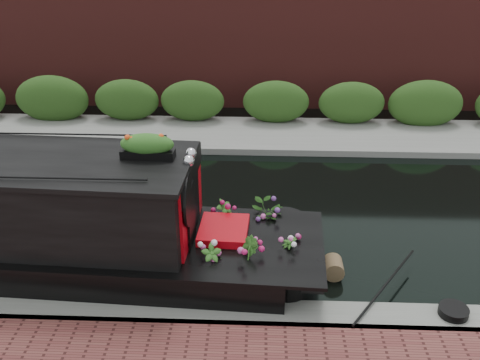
{
  "coord_description": "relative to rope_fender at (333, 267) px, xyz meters",
  "views": [
    {
      "loc": [
        1.81,
        -9.62,
        5.73
      ],
      "look_at": [
        1.44,
        -0.6,
        1.12
      ],
      "focal_mm": 40.0,
      "sensor_mm": 36.0,
      "label": 1
    }
  ],
  "objects": [
    {
      "name": "coiled_mooring_rope",
      "position": [
        1.65,
        -1.22,
        0.14
      ],
      "size": [
        0.45,
        0.45,
        0.12
      ],
      "primitive_type": "cylinder",
      "color": "black",
      "rests_on": "near_bank_coping"
    },
    {
      "name": "far_bank_path",
      "position": [
        -3.12,
        6.21,
        -0.17
      ],
      "size": [
        40.0,
        2.4,
        0.34
      ],
      "primitive_type": "cube",
      "color": "gray",
      "rests_on": "ground"
    },
    {
      "name": "rope_fender",
      "position": [
        0.0,
        0.0,
        0.0
      ],
      "size": [
        0.35,
        0.39,
        0.35
      ],
      "primitive_type": "cylinder",
      "rotation": [
        1.57,
        0.0,
        0.0
      ],
      "color": "brown",
      "rests_on": "ground"
    },
    {
      "name": "ground",
      "position": [
        -3.12,
        2.01,
        -0.17
      ],
      "size": [
        80.0,
        80.0,
        0.0
      ],
      "primitive_type": "plane",
      "color": "black",
      "rests_on": "ground"
    },
    {
      "name": "far_hedge",
      "position": [
        -3.12,
        7.11,
        -0.17
      ],
      "size": [
        40.0,
        1.1,
        2.8
      ],
      "primitive_type": "cube",
      "color": "#284C19",
      "rests_on": "ground"
    },
    {
      "name": "near_bank_coping",
      "position": [
        -3.12,
        -1.29,
        -0.17
      ],
      "size": [
        40.0,
        0.6,
        0.5
      ],
      "primitive_type": "cube",
      "color": "slate",
      "rests_on": "ground"
    },
    {
      "name": "far_brick_wall",
      "position": [
        -3.12,
        9.21,
        -0.17
      ],
      "size": [
        40.0,
        1.0,
        8.0
      ],
      "primitive_type": "cube",
      "color": "#59211E",
      "rests_on": "ground"
    }
  ]
}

